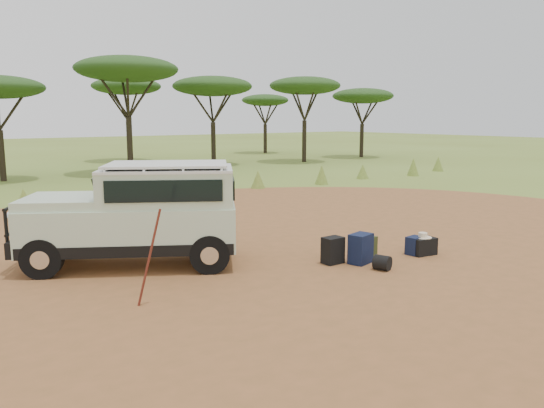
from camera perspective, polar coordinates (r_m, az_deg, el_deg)
ground at (r=11.35m, az=0.23°, el=-5.66°), size 140.00×140.00×0.00m
dirt_clearing at (r=11.35m, az=0.23°, el=-5.64°), size 23.00×23.00×0.01m
grass_fringe at (r=18.85m, az=-15.52°, el=1.29°), size 36.60×1.60×0.90m
acacia_treeline at (r=29.56m, az=-22.79°, el=12.40°), size 46.70×13.20×6.26m
safari_vehicle at (r=10.81m, az=-14.11°, el=-1.34°), size 4.42×3.55×2.05m
walking_staff at (r=8.49m, az=-13.07°, el=-5.68°), size 0.38×0.25×1.55m
backpack_black at (r=10.81m, az=6.56°, el=-4.99°), size 0.40×0.30×0.55m
backpack_navy at (r=10.89m, az=9.51°, el=-4.77°), size 0.53×0.43×0.61m
backpack_olive at (r=11.25m, az=10.20°, el=-4.67°), size 0.36×0.26×0.49m
duffel_navy at (r=11.86m, az=15.08°, el=-4.35°), size 0.38×0.30×0.40m
hard_case at (r=11.89m, az=15.87°, el=-4.38°), size 0.59×0.46×0.38m
stuff_sack at (r=10.54m, az=11.77°, el=-6.21°), size 0.38×0.38×0.30m
safari_hat at (r=11.84m, az=15.92°, el=-3.31°), size 0.38×0.38×0.11m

